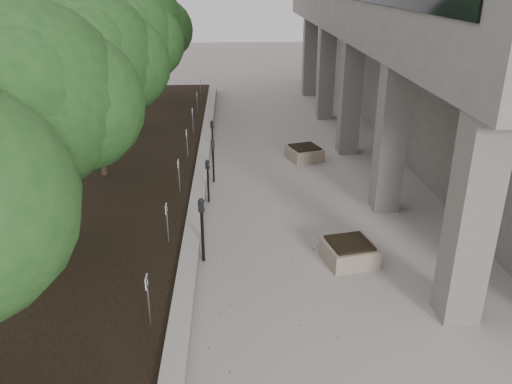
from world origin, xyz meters
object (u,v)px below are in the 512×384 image
object	(u,v)px
crabapple_tree_2	(33,136)
parking_meter_4	(213,161)
crabapple_tree_5	(145,44)
parking_meter_2	(202,230)
crabapple_tree_4	(126,60)
planter_front	(349,252)
parking_meter_5	(212,138)
crabapple_tree_3	(94,86)
planter_back	(304,153)
parking_meter_3	(208,181)

from	to	relation	value
crabapple_tree_2	parking_meter_4	distance (m)	6.64
crabapple_tree_5	parking_meter_2	world-z (taller)	crabapple_tree_5
crabapple_tree_4	parking_meter_2	size ratio (longest dim) A/B	3.45
crabapple_tree_4	planter_front	bearing A→B (deg)	-56.34
parking_meter_4	parking_meter_5	distance (m)	2.59
crabapple_tree_5	crabapple_tree_4	bearing A→B (deg)	-90.00
crabapple_tree_3	crabapple_tree_5	world-z (taller)	same
crabapple_tree_5	parking_meter_5	world-z (taller)	crabapple_tree_5
crabapple_tree_5	parking_meter_4	world-z (taller)	crabapple_tree_5
planter_front	planter_back	distance (m)	7.09
crabapple_tree_2	parking_meter_3	xyz separation A→B (m)	(3.25, 3.64, -2.47)
parking_meter_3	planter_back	bearing A→B (deg)	66.66
planter_back	crabapple_tree_5	bearing A→B (deg)	129.88
planter_front	parking_meter_3	bearing A→B (deg)	133.39
crabapple_tree_3	planter_back	xyz separation A→B (m)	(6.52, 2.20, -2.87)
parking_meter_3	crabapple_tree_3	bearing A→B (deg)	176.51
parking_meter_3	parking_meter_5	bearing A→B (deg)	109.21
parking_meter_5	planter_front	size ratio (longest dim) A/B	1.23
crabapple_tree_4	parking_meter_3	size ratio (longest dim) A/B	4.19
parking_meter_3	planter_back	size ratio (longest dim) A/B	1.20
crabapple_tree_2	crabapple_tree_3	world-z (taller)	same
crabapple_tree_4	parking_meter_3	xyz separation A→B (m)	(3.25, -6.36, -2.47)
planter_front	parking_meter_4	bearing A→B (deg)	122.39
crabapple_tree_2	parking_meter_2	distance (m)	4.01
parking_meter_4	crabapple_tree_4	bearing A→B (deg)	120.98
parking_meter_2	parking_meter_5	world-z (taller)	parking_meter_2
crabapple_tree_2	parking_meter_5	distance (m)	8.79
crabapple_tree_3	crabapple_tree_4	size ratio (longest dim) A/B	1.00
crabapple_tree_3	parking_meter_4	size ratio (longest dim) A/B	3.80
parking_meter_2	parking_meter_4	distance (m)	4.90
crabapple_tree_3	parking_meter_4	distance (m)	4.13
crabapple_tree_3	parking_meter_4	bearing A→B (deg)	3.47
crabapple_tree_2	crabapple_tree_5	xyz separation A→B (m)	(0.00, 15.00, 0.00)
crabapple_tree_3	crabapple_tree_4	xyz separation A→B (m)	(0.00, 5.00, 0.00)
crabapple_tree_2	planter_front	xyz separation A→B (m)	(6.58, 0.12, -2.87)
parking_meter_3	crabapple_tree_4	bearing A→B (deg)	136.28
crabapple_tree_2	parking_meter_5	bearing A→B (deg)	67.36
crabapple_tree_4	parking_meter_5	xyz separation A→B (m)	(3.25, -2.21, -2.46)
crabapple_tree_5	planter_front	world-z (taller)	crabapple_tree_5
crabapple_tree_4	planter_front	world-z (taller)	crabapple_tree_4
crabapple_tree_5	parking_meter_4	distance (m)	10.63
crabapple_tree_3	crabapple_tree_5	bearing A→B (deg)	90.00
crabapple_tree_3	parking_meter_2	world-z (taller)	crabapple_tree_3
crabapple_tree_3	parking_meter_3	distance (m)	4.30
crabapple_tree_4	planter_front	size ratio (longest dim) A/B	5.04
crabapple_tree_2	crabapple_tree_3	distance (m)	5.00
planter_back	planter_front	bearing A→B (deg)	-89.47
crabapple_tree_3	parking_meter_5	distance (m)	4.94
crabapple_tree_2	parking_meter_2	bearing A→B (deg)	5.34
parking_meter_5	parking_meter_4	bearing A→B (deg)	-72.99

